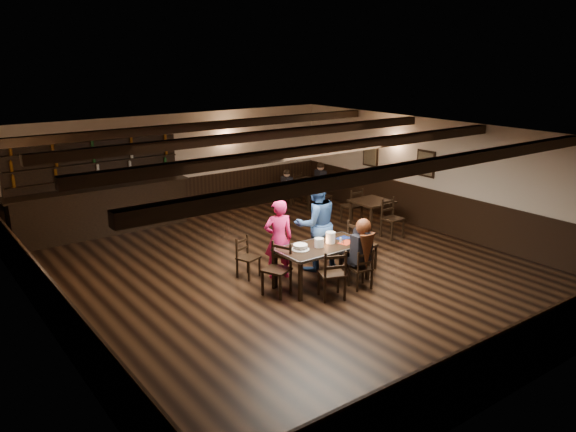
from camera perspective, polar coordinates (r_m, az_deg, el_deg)
ground at (r=11.21m, az=0.25°, el=-5.72°), size 10.00×10.00×0.00m
room_shell at (r=10.71m, az=0.18°, el=3.04°), size 9.02×10.02×2.71m
dining_table at (r=10.47m, az=3.54°, el=-3.37°), size 1.75×0.88×0.75m
chair_near_left at (r=9.85m, az=4.64°, el=-5.61°), size 0.55×0.54×0.92m
chair_near_right at (r=10.37m, az=7.60°, el=-5.08°), size 0.42×0.40×0.77m
chair_end_left at (r=10.10m, az=-0.93°, el=-4.93°), size 0.55×0.56×0.94m
chair_end_right at (r=11.20m, az=7.25°, el=-2.62°), size 0.51×0.53×1.02m
chair_far_pushed at (r=10.88m, az=-4.34°, el=-3.85°), size 0.46×0.45×0.79m
woman_pink at (r=10.70m, az=-0.97°, el=-2.36°), size 0.66×0.54×1.56m
man_blue at (r=11.10m, az=2.83°, el=-0.81°), size 1.04×0.88×1.88m
seated_person at (r=10.26m, az=7.56°, el=-2.79°), size 0.37×0.56×0.91m
cake at (r=10.21m, az=1.26°, el=-3.20°), size 0.33×0.33×0.10m
plate_stack_a at (r=10.35m, az=3.19°, el=-2.71°), size 0.17×0.17×0.16m
plate_stack_b at (r=10.58m, az=4.34°, el=-2.18°), size 0.18×0.18×0.21m
tea_light at (r=10.51m, az=3.56°, el=-2.77°), size 0.06×0.06×0.06m
salt_shaker at (r=10.62m, az=5.36°, el=-2.46°), size 0.04×0.04×0.09m
pepper_shaker at (r=10.59m, az=5.59°, el=-2.55°), size 0.03×0.03×0.08m
drink_glass at (r=10.73m, az=4.45°, el=-2.21°), size 0.07×0.07×0.10m
menu_red at (r=10.66m, az=5.92°, el=-2.67°), size 0.36×0.29×0.00m
menu_blue at (r=10.89m, az=5.62°, el=-2.24°), size 0.30×0.23×0.00m
bar_counter at (r=14.11m, az=-18.49°, el=1.18°), size 4.30×0.70×2.20m
back_table_a at (r=13.74m, az=8.50°, el=1.16°), size 0.87×0.87×0.75m
back_table_b at (r=15.76m, az=2.01°, el=3.28°), size 0.95×0.95×0.75m
bg_patron_left at (r=15.33m, az=-0.13°, el=3.50°), size 0.25×0.35×0.68m
bg_patron_right at (r=16.00m, az=3.31°, el=4.14°), size 0.30×0.40×0.74m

